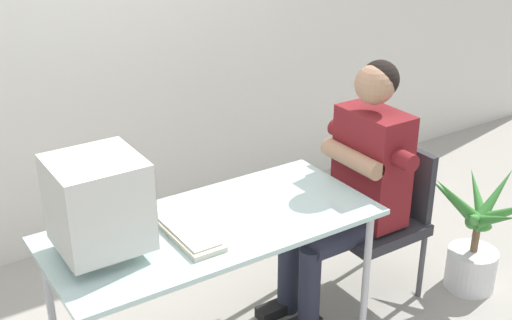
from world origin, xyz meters
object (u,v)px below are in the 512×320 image
Objects in this scene: crt_monitor at (99,203)px; office_chair at (380,212)px; potted_plant at (475,238)px; keyboard at (186,231)px; person_seated at (355,181)px; desk at (214,234)px.

office_chair is (1.51, -0.03, -0.48)m from crt_monitor.
potted_plant is at bearing -33.69° from office_chair.
person_seated is at bearing 0.79° from keyboard.
desk is 1.13× the size of person_seated.
keyboard is at bearing -179.21° from person_seated.
office_chair is 0.30m from person_seated.
office_chair is 1.17× the size of potted_plant.
person_seated is (-0.19, 0.00, 0.23)m from office_chair.
desk is at bearing 6.29° from keyboard.
person_seated reaches higher than keyboard.
person_seated reaches higher than desk.
potted_plant is at bearing -9.91° from keyboard.
crt_monitor reaches higher than potted_plant.
keyboard reaches higher than potted_plant.
desk is 1.03m from office_chair.
desk is 1.80× the size of office_chair.
office_chair is at bearing -1.14° from crt_monitor.
keyboard reaches higher than desk.
desk is 1.53m from potted_plant.
keyboard is 1.19m from office_chair.
crt_monitor is 0.32× the size of person_seated.
crt_monitor is 0.41m from keyboard.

